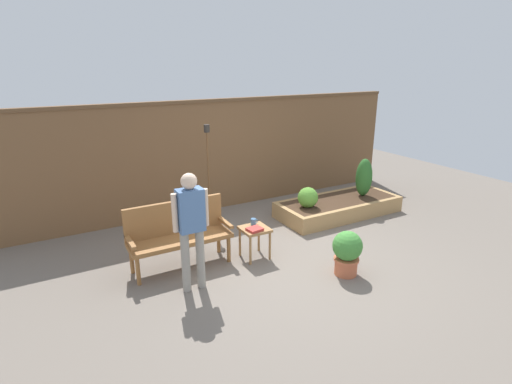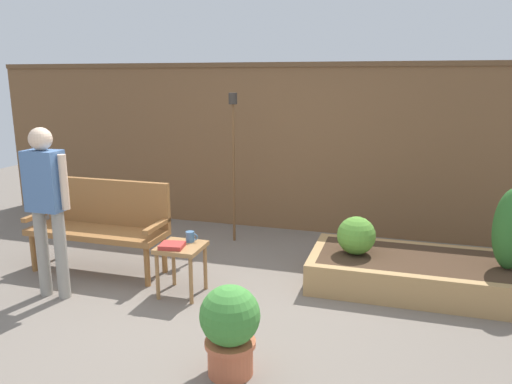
{
  "view_description": "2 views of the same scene",
  "coord_description": "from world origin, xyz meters",
  "px_view_note": "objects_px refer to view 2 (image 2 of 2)",
  "views": [
    {
      "loc": [
        -3.06,
        -4.43,
        2.82
      ],
      "look_at": [
        -0.21,
        0.6,
        0.93
      ],
      "focal_mm": 28.04,
      "sensor_mm": 36.0,
      "label": 1
    },
    {
      "loc": [
        1.49,
        -3.57,
        1.98
      ],
      "look_at": [
        0.09,
        1.09,
        0.84
      ],
      "focal_mm": 34.47,
      "sensor_mm": 36.0,
      "label": 2
    }
  ],
  "objects_px": {
    "garden_bench": "(102,219)",
    "person_by_bench": "(46,198)",
    "shrub_near_bench": "(356,236)",
    "tiki_torch": "(233,142)",
    "cup_on_table": "(190,237)",
    "potted_boxwood": "(230,326)",
    "book_on_table": "(172,246)",
    "shrub_far_corner": "(512,229)",
    "side_table": "(181,254)"
  },
  "relations": [
    {
      "from": "book_on_table",
      "to": "shrub_far_corner",
      "type": "relative_size",
      "value": 0.28
    },
    {
      "from": "garden_bench",
      "to": "person_by_bench",
      "type": "relative_size",
      "value": 0.92
    },
    {
      "from": "shrub_far_corner",
      "to": "cup_on_table",
      "type": "bearing_deg",
      "value": -167.66
    },
    {
      "from": "potted_boxwood",
      "to": "shrub_far_corner",
      "type": "height_order",
      "value": "shrub_far_corner"
    },
    {
      "from": "person_by_bench",
      "to": "cup_on_table",
      "type": "bearing_deg",
      "value": 22.88
    },
    {
      "from": "shrub_far_corner",
      "to": "side_table",
      "type": "bearing_deg",
      "value": -165.68
    },
    {
      "from": "garden_bench",
      "to": "shrub_far_corner",
      "type": "bearing_deg",
      "value": 5.61
    },
    {
      "from": "tiki_torch",
      "to": "person_by_bench",
      "type": "height_order",
      "value": "tiki_torch"
    },
    {
      "from": "book_on_table",
      "to": "shrub_far_corner",
      "type": "distance_m",
      "value": 3.02
    },
    {
      "from": "side_table",
      "to": "shrub_near_bench",
      "type": "xyz_separation_m",
      "value": [
        1.51,
        0.73,
        0.09
      ]
    },
    {
      "from": "cup_on_table",
      "to": "shrub_far_corner",
      "type": "xyz_separation_m",
      "value": [
        2.81,
        0.61,
        0.14
      ]
    },
    {
      "from": "side_table",
      "to": "tiki_torch",
      "type": "height_order",
      "value": "tiki_torch"
    },
    {
      "from": "cup_on_table",
      "to": "book_on_table",
      "type": "xyz_separation_m",
      "value": [
        -0.09,
        -0.2,
        -0.03
      ]
    },
    {
      "from": "shrub_near_bench",
      "to": "side_table",
      "type": "bearing_deg",
      "value": -154.27
    },
    {
      "from": "tiki_torch",
      "to": "cup_on_table",
      "type": "bearing_deg",
      "value": -86.63
    },
    {
      "from": "shrub_near_bench",
      "to": "person_by_bench",
      "type": "bearing_deg",
      "value": -157.21
    },
    {
      "from": "shrub_far_corner",
      "to": "book_on_table",
      "type": "bearing_deg",
      "value": -164.36
    },
    {
      "from": "garden_bench",
      "to": "person_by_bench",
      "type": "xyz_separation_m",
      "value": [
        -0.05,
        -0.72,
        0.39
      ]
    },
    {
      "from": "tiki_torch",
      "to": "garden_bench",
      "type": "bearing_deg",
      "value": -129.07
    },
    {
      "from": "book_on_table",
      "to": "tiki_torch",
      "type": "height_order",
      "value": "tiki_torch"
    },
    {
      "from": "potted_boxwood",
      "to": "tiki_torch",
      "type": "relative_size",
      "value": 0.35
    },
    {
      "from": "cup_on_table",
      "to": "tiki_torch",
      "type": "height_order",
      "value": "tiki_torch"
    },
    {
      "from": "cup_on_table",
      "to": "potted_boxwood",
      "type": "distance_m",
      "value": 1.44
    },
    {
      "from": "garden_bench",
      "to": "shrub_far_corner",
      "type": "relative_size",
      "value": 1.94
    },
    {
      "from": "side_table",
      "to": "person_by_bench",
      "type": "bearing_deg",
      "value": -161.43
    },
    {
      "from": "potted_boxwood",
      "to": "garden_bench",
      "type": "bearing_deg",
      "value": 143.68
    },
    {
      "from": "person_by_bench",
      "to": "shrub_near_bench",
      "type": "bearing_deg",
      "value": 22.79
    },
    {
      "from": "side_table",
      "to": "person_by_bench",
      "type": "relative_size",
      "value": 0.31
    },
    {
      "from": "side_table",
      "to": "cup_on_table",
      "type": "relative_size",
      "value": 4.04
    },
    {
      "from": "cup_on_table",
      "to": "tiki_torch",
      "type": "relative_size",
      "value": 0.07
    },
    {
      "from": "garden_bench",
      "to": "book_on_table",
      "type": "relative_size",
      "value": 6.88
    },
    {
      "from": "cup_on_table",
      "to": "person_by_bench",
      "type": "height_order",
      "value": "person_by_bench"
    },
    {
      "from": "potted_boxwood",
      "to": "cup_on_table",
      "type": "bearing_deg",
      "value": 124.54
    },
    {
      "from": "book_on_table",
      "to": "potted_boxwood",
      "type": "xyz_separation_m",
      "value": [
        0.9,
        -0.98,
        -0.15
      ]
    },
    {
      "from": "side_table",
      "to": "shrub_far_corner",
      "type": "xyz_separation_m",
      "value": [
        2.85,
        0.73,
        0.27
      ]
    },
    {
      "from": "shrub_near_bench",
      "to": "potted_boxwood",
      "type": "bearing_deg",
      "value": -110.16
    },
    {
      "from": "shrub_near_bench",
      "to": "tiki_torch",
      "type": "xyz_separation_m",
      "value": [
        -1.56,
        0.87,
        0.74
      ]
    },
    {
      "from": "shrub_far_corner",
      "to": "person_by_bench",
      "type": "bearing_deg",
      "value": -164.47
    },
    {
      "from": "side_table",
      "to": "person_by_bench",
      "type": "xyz_separation_m",
      "value": [
        -1.11,
        -0.37,
        0.54
      ]
    },
    {
      "from": "side_table",
      "to": "tiki_torch",
      "type": "bearing_deg",
      "value": 91.54
    },
    {
      "from": "garden_bench",
      "to": "shrub_near_bench",
      "type": "relative_size",
      "value": 3.89
    },
    {
      "from": "garden_bench",
      "to": "shrub_near_bench",
      "type": "height_order",
      "value": "garden_bench"
    },
    {
      "from": "potted_boxwood",
      "to": "tiki_torch",
      "type": "xyz_separation_m",
      "value": [
        -0.9,
        2.66,
        0.87
      ]
    },
    {
      "from": "cup_on_table",
      "to": "person_by_bench",
      "type": "bearing_deg",
      "value": -157.12
    },
    {
      "from": "side_table",
      "to": "cup_on_table",
      "type": "bearing_deg",
      "value": 68.82
    },
    {
      "from": "side_table",
      "to": "book_on_table",
      "type": "xyz_separation_m",
      "value": [
        -0.05,
        -0.08,
        0.1
      ]
    },
    {
      "from": "potted_boxwood",
      "to": "shrub_near_bench",
      "type": "xyz_separation_m",
      "value": [
        0.66,
        1.79,
        0.13
      ]
    },
    {
      "from": "cup_on_table",
      "to": "garden_bench",
      "type": "bearing_deg",
      "value": 168.22
    },
    {
      "from": "shrub_near_bench",
      "to": "shrub_far_corner",
      "type": "xyz_separation_m",
      "value": [
        1.34,
        0.0,
        0.19
      ]
    },
    {
      "from": "cup_on_table",
      "to": "potted_boxwood",
      "type": "xyz_separation_m",
      "value": [
        0.81,
        -1.18,
        -0.18
      ]
    }
  ]
}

